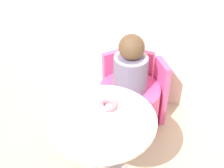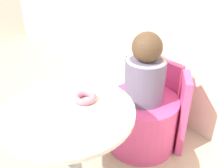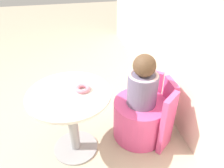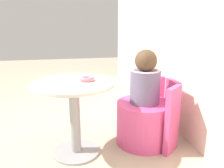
{
  "view_description": "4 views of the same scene",
  "coord_description": "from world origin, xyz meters",
  "px_view_note": "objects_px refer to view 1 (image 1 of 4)",
  "views": [
    {
      "loc": [
        0.55,
        -1.27,
        2.04
      ],
      "look_at": [
        -0.16,
        0.38,
        0.65
      ],
      "focal_mm": 50.0,
      "sensor_mm": 36.0,
      "label": 1
    },
    {
      "loc": [
        0.9,
        -0.55,
        1.45
      ],
      "look_at": [
        -0.16,
        0.4,
        0.63
      ],
      "focal_mm": 42.0,
      "sensor_mm": 36.0,
      "label": 2
    },
    {
      "loc": [
        1.42,
        0.06,
        1.7
      ],
      "look_at": [
        -0.17,
        0.39,
        0.63
      ],
      "focal_mm": 35.0,
      "sensor_mm": 36.0,
      "label": 3
    },
    {
      "loc": [
        1.73,
        -0.04,
        1.11
      ],
      "look_at": [
        -0.17,
        0.37,
        0.59
      ],
      "focal_mm": 35.0,
      "sensor_mm": 36.0,
      "label": 4
    }
  ],
  "objects_px": {
    "tub_chair": "(129,106)",
    "donut": "(108,105)",
    "child_figure": "(131,66)",
    "round_table": "(103,140)"
  },
  "relations": [
    {
      "from": "child_figure",
      "to": "round_table",
      "type": "bearing_deg",
      "value": -85.2
    },
    {
      "from": "tub_chair",
      "to": "donut",
      "type": "distance_m",
      "value": 0.72
    },
    {
      "from": "round_table",
      "to": "donut",
      "type": "height_order",
      "value": "donut"
    },
    {
      "from": "tub_chair",
      "to": "child_figure",
      "type": "bearing_deg",
      "value": 0.0
    },
    {
      "from": "tub_chair",
      "to": "donut",
      "type": "height_order",
      "value": "donut"
    },
    {
      "from": "tub_chair",
      "to": "donut",
      "type": "relative_size",
      "value": 4.09
    },
    {
      "from": "child_figure",
      "to": "donut",
      "type": "bearing_deg",
      "value": -85.61
    },
    {
      "from": "tub_chair",
      "to": "donut",
      "type": "xyz_separation_m",
      "value": [
        0.04,
        -0.54,
        0.47
      ]
    },
    {
      "from": "round_table",
      "to": "tub_chair",
      "type": "distance_m",
      "value": 0.71
    },
    {
      "from": "tub_chair",
      "to": "child_figure",
      "type": "relative_size",
      "value": 1.04
    }
  ]
}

